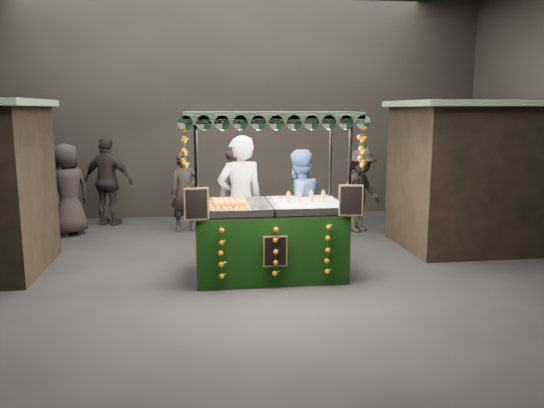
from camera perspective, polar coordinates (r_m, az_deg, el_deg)
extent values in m
plane|color=black|center=(7.93, -2.99, -8.07)|extent=(12.00, 12.00, 0.00)
cube|color=black|center=(12.53, -5.11, 10.12)|extent=(12.00, 0.10, 5.00)
cube|color=black|center=(2.60, 6.27, 11.00)|extent=(12.00, 0.10, 5.00)
cube|color=black|center=(10.40, 21.11, 2.64)|extent=(2.80, 2.00, 2.50)
cube|color=#135921|center=(10.33, 21.57, 9.81)|extent=(3.00, 2.20, 0.10)
cube|color=black|center=(8.03, -0.30, -4.21)|extent=(2.14, 1.17, 0.97)
cube|color=#B6B7BD|center=(7.93, -0.30, -0.65)|extent=(2.14, 1.17, 0.04)
cylinder|color=black|center=(7.28, -7.88, -0.29)|extent=(0.05, 0.05, 2.34)
cylinder|color=black|center=(7.57, 8.11, 0.09)|extent=(0.05, 0.05, 2.34)
cylinder|color=black|center=(8.38, -7.90, 1.04)|extent=(0.05, 0.05, 2.34)
cylinder|color=black|center=(8.63, 6.09, 1.34)|extent=(0.05, 0.05, 2.34)
cube|color=#135921|center=(7.79, -0.31, 9.40)|extent=(2.39, 1.41, 0.08)
cube|color=white|center=(8.01, 3.85, -0.13)|extent=(0.95, 1.05, 0.08)
cube|color=black|center=(7.21, -7.96, 0.01)|extent=(0.33, 0.09, 0.43)
cube|color=black|center=(7.51, 8.31, 0.39)|extent=(0.33, 0.09, 0.43)
cube|color=black|center=(7.42, 0.34, -5.01)|extent=(0.33, 0.02, 0.43)
imported|color=slate|center=(8.63, -3.36, 0.40)|extent=(0.84, 0.66, 2.05)
imported|color=navy|center=(8.78, 2.76, -0.18)|extent=(1.09, 0.99, 1.82)
imported|color=black|center=(11.12, -9.14, 1.28)|extent=(0.63, 0.45, 1.61)
imported|color=black|center=(9.47, -3.53, 0.44)|extent=(1.10, 1.06, 1.78)
imported|color=black|center=(12.03, -16.87, 2.33)|extent=(1.20, 0.83, 1.90)
imported|color=black|center=(11.05, 9.28, 1.39)|extent=(1.24, 1.10, 1.67)
imported|color=black|center=(11.31, -20.72, 1.41)|extent=(1.04, 1.01, 1.80)
imported|color=#292221|center=(11.22, 18.46, 0.94)|extent=(1.43, 1.32, 1.59)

